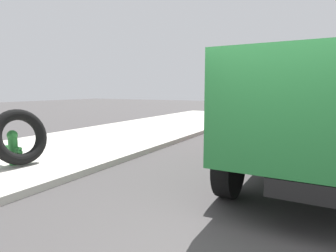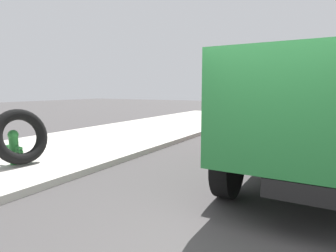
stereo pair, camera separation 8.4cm
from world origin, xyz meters
TOP-DOWN VIEW (x-y plane):
  - fire_hydrant at (0.80, 5.70)m, footprint 0.23×0.52m
  - loose_tire at (0.87, 5.54)m, footprint 1.32×0.68m
  - dump_truck_green at (4.16, -0.32)m, footprint 7.02×2.84m
  - dump_truck_yellow at (16.58, 1.38)m, footprint 7.09×3.01m

SIDE VIEW (x-z plane):
  - fire_hydrant at x=0.80m, z-range 0.18..0.97m
  - loose_tire at x=0.87m, z-range 0.15..1.45m
  - dump_truck_green at x=4.16m, z-range 0.11..3.11m
  - dump_truck_yellow at x=16.58m, z-range 0.11..3.11m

